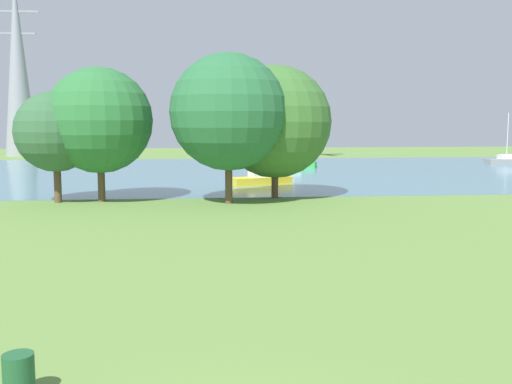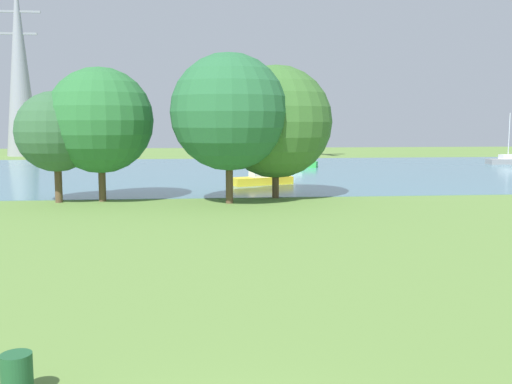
{
  "view_description": "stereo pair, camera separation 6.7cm",
  "coord_description": "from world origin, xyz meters",
  "views": [
    {
      "loc": [
        -0.28,
        -7.56,
        4.95
      ],
      "look_at": [
        1.99,
        15.31,
        2.17
      ],
      "focal_mm": 41.18,
      "sensor_mm": 36.0,
      "label": 1
    },
    {
      "loc": [
        -0.21,
        -7.57,
        4.95
      ],
      "look_at": [
        1.99,
        15.31,
        2.17
      ],
      "focal_mm": 41.18,
      "sensor_mm": 36.0,
      "label": 2
    }
  ],
  "objects": [
    {
      "name": "sailboat_green",
      "position": [
        10.05,
        55.03,
        0.48
      ],
      "size": [
        5.03,
        3.0,
        8.06
      ],
      "color": "green",
      "rests_on": "water_surface"
    },
    {
      "name": "litter_bin",
      "position": [
        -3.54,
        2.88,
        0.4
      ],
      "size": [
        0.56,
        0.56,
        0.8
      ],
      "primitive_type": "cylinder",
      "color": "#1E512D",
      "rests_on": "ground"
    },
    {
      "name": "ground_plane",
      "position": [
        0.0,
        22.0,
        0.0
      ],
      "size": [
        160.0,
        160.0,
        0.0
      ],
      "primitive_type": "plane",
      "color": "olive"
    },
    {
      "name": "electricity_pylon",
      "position": [
        -25.37,
        79.49,
        12.61
      ],
      "size": [
        6.4,
        4.4,
        25.19
      ],
      "color": "gray",
      "rests_on": "ground"
    },
    {
      "name": "tree_mid_shore",
      "position": [
        4.67,
        29.88,
        4.9
      ],
      "size": [
        7.2,
        7.2,
        8.5
      ],
      "color": "brown",
      "rests_on": "ground"
    },
    {
      "name": "sailboat_gray",
      "position": [
        35.21,
        56.89,
        0.45
      ],
      "size": [
        4.88,
        1.79,
        5.88
      ],
      "color": "gray",
      "rests_on": "water_surface"
    },
    {
      "name": "sailboat_yellow",
      "position": [
        4.62,
        37.71,
        0.45
      ],
      "size": [
        5.02,
        3.05,
        5.78
      ],
      "color": "yellow",
      "rests_on": "water_surface"
    },
    {
      "name": "tree_west_far",
      "position": [
        -6.24,
        29.28,
        4.99
      ],
      "size": [
        6.47,
        6.47,
        8.23
      ],
      "color": "brown",
      "rests_on": "ground"
    },
    {
      "name": "tree_west_near",
      "position": [
        -8.81,
        29.01,
        4.31
      ],
      "size": [
        4.88,
        4.88,
        6.76
      ],
      "color": "brown",
      "rests_on": "ground"
    },
    {
      "name": "tree_east_near",
      "position": [
        1.57,
        27.65,
        5.49
      ],
      "size": [
        7.01,
        7.01,
        9.0
      ],
      "color": "brown",
      "rests_on": "ground"
    },
    {
      "name": "water_surface",
      "position": [
        0.0,
        50.0,
        0.01
      ],
      "size": [
        140.0,
        40.0,
        0.02
      ],
      "primitive_type": "cube",
      "color": "teal",
      "rests_on": "ground"
    }
  ]
}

